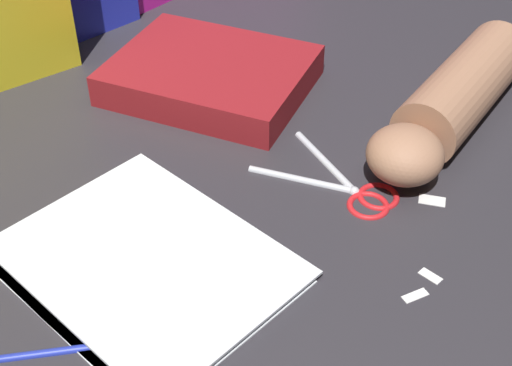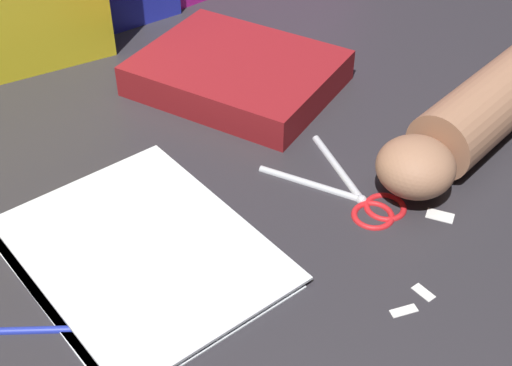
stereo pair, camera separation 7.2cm
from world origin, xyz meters
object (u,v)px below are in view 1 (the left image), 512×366
object	(u,v)px
paper_stack	(141,262)
book_closed	(211,75)
hand_forearm	(452,102)
scissors	(349,186)

from	to	relation	value
paper_stack	book_closed	size ratio (longest dim) A/B	0.93
paper_stack	hand_forearm	xyz separation A→B (m)	(0.42, -0.10, 0.04)
book_closed	scissors	size ratio (longest dim) A/B	1.74
hand_forearm	paper_stack	bearing A→B (deg)	166.65
book_closed	scissors	distance (m)	0.27
paper_stack	book_closed	distance (m)	0.34
paper_stack	scissors	xyz separation A→B (m)	(0.24, -0.08, 0.00)
book_closed	hand_forearm	world-z (taller)	hand_forearm
paper_stack	scissors	world-z (taller)	scissors
paper_stack	hand_forearm	size ratio (longest dim) A/B	0.82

